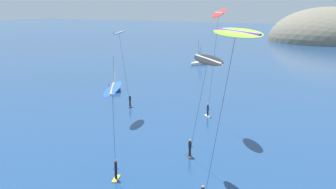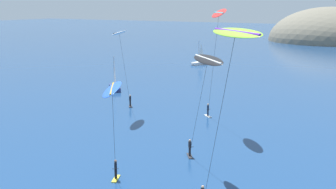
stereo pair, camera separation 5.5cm
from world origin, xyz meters
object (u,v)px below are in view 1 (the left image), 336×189
sailboat_far (198,62)px  kitesurfer_black (206,68)px  sailboat_near (114,86)px  kitesurfer_white (120,40)px  kitesurfer_blue (113,96)px  kitesurfer_red (218,22)px  kitesurfer_lime (232,50)px

sailboat_far → kitesurfer_black: 67.00m
kitesurfer_black → sailboat_far: bearing=116.5°
kitesurfer_black → sailboat_near: bearing=139.0°
kitesurfer_white → kitesurfer_blue: kitesurfer_white is taller
sailboat_far → kitesurfer_red: (25.02, -46.47, 11.68)m
sailboat_far → kitesurfer_lime: bearing=-62.6°
sailboat_far → kitesurfer_lime: size_ratio=0.46×
kitesurfer_black → kitesurfer_red: 14.17m
sailboat_near → kitesurfer_black: kitesurfer_black is taller
kitesurfer_lime → kitesurfer_red: size_ratio=0.94×
sailboat_far → kitesurfer_blue: 71.01m
kitesurfer_red → kitesurfer_blue: (0.04, -19.61, -4.83)m
kitesurfer_red → kitesurfer_white: size_ratio=1.26×
kitesurfer_lime → kitesurfer_white: size_ratio=1.18×
sailboat_far → kitesurfer_blue: bearing=-69.2°
sailboat_far → kitesurfer_white: size_ratio=0.54×
kitesurfer_red → sailboat_far: bearing=118.3°
kitesurfer_white → kitesurfer_lime: bearing=-42.0°
kitesurfer_blue → kitesurfer_black: bearing=55.0°
kitesurfer_lime → kitesurfer_black: bearing=122.9°
kitesurfer_blue → sailboat_near: bearing=127.3°
kitesurfer_black → kitesurfer_lime: (5.73, -8.85, 2.62)m
sailboat_near → kitesurfer_black: 39.08m
sailboat_far → kitesurfer_lime: (35.43, -68.31, 11.11)m
sailboat_far → kitesurfer_red: bearing=-61.7°
kitesurfer_lime → kitesurfer_white: kitesurfer_lime is taller
kitesurfer_red → kitesurfer_blue: 20.20m
sailboat_near → kitesurfer_white: 18.76m
kitesurfer_blue → kitesurfer_white: bearing=124.9°
kitesurfer_red → kitesurfer_blue: kitesurfer_red is taller
sailboat_near → kitesurfer_lime: kitesurfer_lime is taller
kitesurfer_white → kitesurfer_blue: 23.57m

